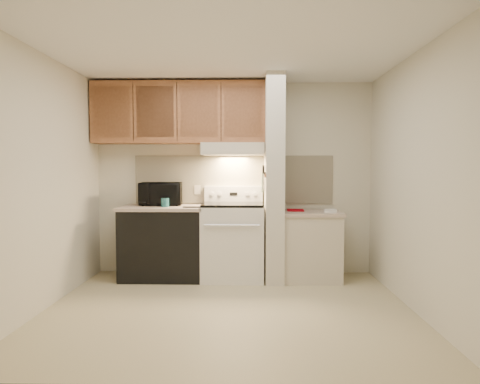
{
  "coord_description": "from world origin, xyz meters",
  "views": [
    {
      "loc": [
        0.2,
        -4.15,
        1.39
      ],
      "look_at": [
        0.1,
        0.75,
        1.11
      ],
      "focal_mm": 32.0,
      "sensor_mm": 36.0,
      "label": 1
    }
  ],
  "objects": [
    {
      "name": "cab_door_d",
      "position": [
        0.13,
        1.17,
        2.08
      ],
      "size": [
        0.46,
        0.01,
        0.63
      ],
      "primitive_type": "cube",
      "color": "#9A5F3A",
      "rests_on": "upper_cabinets"
    },
    {
      "name": "range_hood",
      "position": [
        0.0,
        1.28,
        1.62
      ],
      "size": [
        0.78,
        0.44,
        0.15
      ],
      "primitive_type": "cube",
      "color": "beige",
      "rests_on": "upper_cabinets"
    },
    {
      "name": "knife_blade_a",
      "position": [
        0.38,
        0.95,
        1.22
      ],
      "size": [
        0.01,
        0.03,
        0.16
      ],
      "primitive_type": "cube",
      "color": "silver",
      "rests_on": "knife_strip"
    },
    {
      "name": "cab_gap_b",
      "position": [
        -0.69,
        1.16,
        2.08
      ],
      "size": [
        0.01,
        0.01,
        0.73
      ],
      "primitive_type": "cube",
      "color": "black",
      "rests_on": "upper_cabinets"
    },
    {
      "name": "cab_door_c",
      "position": [
        -0.42,
        1.17,
        2.08
      ],
      "size": [
        0.46,
        0.01,
        0.63
      ],
      "primitive_type": "cube",
      "color": "#9A5F3A",
      "rests_on": "upper_cabinets"
    },
    {
      "name": "outlet",
      "position": [
        -0.48,
        1.48,
        1.1
      ],
      "size": [
        0.08,
        0.01,
        0.12
      ],
      "primitive_type": "cube",
      "color": "beige",
      "rests_on": "backsplash"
    },
    {
      "name": "range_display",
      "position": [
        0.0,
        1.4,
        1.05
      ],
      "size": [
        0.1,
        0.01,
        0.04
      ],
      "primitive_type": "cube",
      "color": "black",
      "rests_on": "range_backguard"
    },
    {
      "name": "partition_pillar",
      "position": [
        0.51,
        1.15,
        1.25
      ],
      "size": [
        0.22,
        0.7,
        2.5
      ],
      "primitive_type": "cube",
      "color": "beige",
      "rests_on": "floor"
    },
    {
      "name": "wall_back",
      "position": [
        0.0,
        1.5,
        1.25
      ],
      "size": [
        3.6,
        2.5,
        0.02
      ],
      "primitive_type": "cube",
      "rotation": [
        1.57,
        0.0,
        0.0
      ],
      "color": "beige",
      "rests_on": "floor"
    },
    {
      "name": "range_backguard",
      "position": [
        0.0,
        1.44,
        1.05
      ],
      "size": [
        0.76,
        0.08,
        0.2
      ],
      "primitive_type": "cube",
      "color": "silver",
      "rests_on": "range_body"
    },
    {
      "name": "upper_cabinets",
      "position": [
        -0.69,
        1.32,
        2.08
      ],
      "size": [
        2.18,
        0.33,
        0.77
      ],
      "primitive_type": "cube",
      "color": "#9A5F3A",
      "rests_on": "wall_back"
    },
    {
      "name": "knife_blade_d",
      "position": [
        0.38,
        1.17,
        1.22
      ],
      "size": [
        0.01,
        0.04,
        0.16
      ],
      "primitive_type": "cube",
      "color": "silver",
      "rests_on": "knife_strip"
    },
    {
      "name": "knife_blade_b",
      "position": [
        0.38,
        1.01,
        1.21
      ],
      "size": [
        0.01,
        0.04,
        0.18
      ],
      "primitive_type": "cube",
      "color": "silver",
      "rests_on": "knife_strip"
    },
    {
      "name": "cooktop",
      "position": [
        0.0,
        1.16,
        0.94
      ],
      "size": [
        0.74,
        0.64,
        0.03
      ],
      "primitive_type": "cube",
      "color": "black",
      "rests_on": "range_body"
    },
    {
      "name": "knife_blade_e",
      "position": [
        0.38,
        1.26,
        1.21
      ],
      "size": [
        0.01,
        0.04,
        0.18
      ],
      "primitive_type": "cube",
      "color": "silver",
      "rests_on": "knife_strip"
    },
    {
      "name": "backsplash",
      "position": [
        0.0,
        1.49,
        1.24
      ],
      "size": [
        2.6,
        0.02,
        0.63
      ],
      "primitive_type": "cube",
      "color": "#FEEFC8",
      "rests_on": "wall_back"
    },
    {
      "name": "range_body",
      "position": [
        0.0,
        1.16,
        0.46
      ],
      "size": [
        0.76,
        0.65,
        0.92
      ],
      "primitive_type": "cube",
      "color": "silver",
      "rests_on": "floor"
    },
    {
      "name": "wall_right",
      "position": [
        1.8,
        0.0,
        1.25
      ],
      "size": [
        0.02,
        3.0,
        2.5
      ],
      "primitive_type": "cube",
      "color": "beige",
      "rests_on": "floor"
    },
    {
      "name": "range_knob_right_outer",
      "position": [
        0.28,
        1.4,
        1.05
      ],
      "size": [
        0.05,
        0.02,
        0.05
      ],
      "primitive_type": "cylinder",
      "rotation": [
        1.57,
        0.0,
        0.0
      ],
      "color": "silver",
      "rests_on": "range_backguard"
    },
    {
      "name": "hood_lip",
      "position": [
        0.0,
        1.07,
        1.58
      ],
      "size": [
        0.78,
        0.04,
        0.06
      ],
      "primitive_type": "cube",
      "color": "beige",
      "rests_on": "range_hood"
    },
    {
      "name": "oven_handle",
      "position": [
        0.0,
        0.8,
        0.72
      ],
      "size": [
        0.65,
        0.02,
        0.02
      ],
      "primitive_type": "cylinder",
      "rotation": [
        0.0,
        1.57,
        0.0
      ],
      "color": "silver",
      "rests_on": "range_body"
    },
    {
      "name": "cab_gap_a",
      "position": [
        -1.23,
        1.16,
        2.08
      ],
      "size": [
        0.01,
        0.01,
        0.73
      ],
      "primitive_type": "cube",
      "color": "black",
      "rests_on": "upper_cabinets"
    },
    {
      "name": "white_box",
      "position": [
        1.19,
        1.05,
        0.87
      ],
      "size": [
        0.15,
        0.1,
        0.04
      ],
      "primitive_type": "cube",
      "rotation": [
        0.0,
        0.0,
        -0.04
      ],
      "color": "white",
      "rests_on": "right_countertop"
    },
    {
      "name": "right_countertop",
      "position": [
        0.97,
        1.15,
        0.83
      ],
      "size": [
        0.74,
        0.64,
        0.04
      ],
      "primitive_type": "cube",
      "color": "#B49F8F",
      "rests_on": "right_cab_base"
    },
    {
      "name": "left_countertop",
      "position": [
        -0.88,
        1.17,
        0.89
      ],
      "size": [
        1.04,
        0.67,
        0.04
      ],
      "primitive_type": "cube",
      "color": "#B49F8F",
      "rests_on": "dishwasher_front"
    },
    {
      "name": "oven_mitt",
      "position": [
        0.38,
        1.32,
        1.21
      ],
      "size": [
        0.03,
        0.11,
        0.25
      ],
      "primitive_type": "cube",
      "color": "#61705C",
      "rests_on": "partition_pillar"
    },
    {
      "name": "knife_handle_b",
      "position": [
        0.38,
        1.02,
        1.37
      ],
      "size": [
        0.02,
        0.02,
        0.1
      ],
      "primitive_type": "cylinder",
      "color": "black",
      "rests_on": "knife_strip"
    },
    {
      "name": "knife_strip",
      "position": [
        0.39,
        1.1,
        1.32
      ],
      "size": [
        0.02,
        0.42,
        0.04
      ],
      "primitive_type": "cube",
      "color": "black",
      "rests_on": "partition_pillar"
    },
    {
      "name": "cab_door_a",
      "position": [
        -1.51,
        1.17,
        2.08
      ],
      "size": [
        0.46,
        0.01,
        0.63
      ],
      "primitive_type": "cube",
      "color": "#9A5F3A",
      "rests_on": "upper_cabinets"
    },
    {
      "name": "dishwasher_front",
      "position": [
        -0.88,
        1.17,
        0.43
      ],
      "size": [
        1.0,
        0.63,
        0.87
      ],
      "primitive_type": "cube",
      "color": "black",
      "rests_on": "floor"
    },
    {
      "name": "right_cab_base",
      "position": [
        0.97,
        1.15,
        0.4
      ],
      "size": [
        0.7,
        0.6,
        0.81
      ],
      "primitive_type": "cube",
      "color": "beige",
      "rests_on": "floor"
    },
    {
      "name": "knife_handle_c",
      "position": [
        0.38,
        1.1,
        1.37
      ],
      "size": [
        0.02,
        0.02,
        0.1
      ],
      "primitive_type": "cylinder",
      "color": "black",
      "rests_on": "knife_strip"
    },
    {
      "name": "knife_handle_a",
      "position": [
        0.38,
        0.95,
        1.37
      ],
      "size": [
        0.02,
        0.02,
        0.1
      ],
      "primitive_type": "cylinder",
      "color": "black",
      "rests_on": "knife_strip"
    },
    {
      "name": "ceiling",
      "position": [
        0.0,
        0.0,
        2.5
      ],
      "size": [
        3.6,
        3.6,
        0.0
      ],
      "primitive_type": "plane",
      "rotation": [
        3.14,
        0.0,
        0.0
      ],
      "color": "white",
      "rests_on": "wall_back"
    },
    {
      "name": "range_knob_right_inner",
      "position": [
        0.18,
        1.4,
        1.05
      ],
      "size": [
        0.05,
        0.02,
        0.05
      ],
      "primitive_type": "cylinder",
      "rotation": [
        1.57,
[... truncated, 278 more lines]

